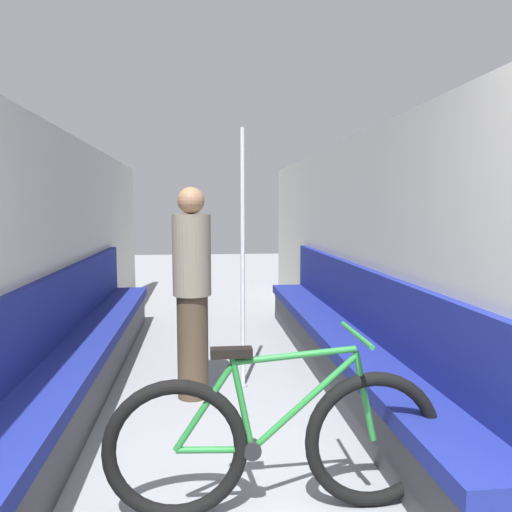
% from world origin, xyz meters
% --- Properties ---
extents(wall_left, '(0.10, 9.49, 2.17)m').
position_xyz_m(wall_left, '(-1.34, 3.15, 1.09)').
color(wall_left, beige).
rests_on(wall_left, ground).
extents(wall_right, '(0.10, 9.49, 2.17)m').
position_xyz_m(wall_right, '(1.34, 3.15, 1.09)').
color(wall_right, beige).
rests_on(wall_right, ground).
extents(bench_seat_row_left, '(0.45, 4.99, 1.00)m').
position_xyz_m(bench_seat_row_left, '(-1.10, 3.05, 0.32)').
color(bench_seat_row_left, '#3D3D42').
rests_on(bench_seat_row_left, ground).
extents(bench_seat_row_right, '(0.45, 4.99, 1.00)m').
position_xyz_m(bench_seat_row_right, '(1.10, 3.05, 0.32)').
color(bench_seat_row_right, '#3D3D42').
rests_on(bench_seat_row_right, ground).
extents(bicycle, '(1.68, 0.46, 0.90)m').
position_xyz_m(bicycle, '(0.23, 1.21, 0.37)').
color(bicycle, black).
rests_on(bicycle, ground).
extents(grab_pole_near, '(0.08, 0.08, 2.15)m').
position_xyz_m(grab_pole_near, '(0.22, 2.98, 1.05)').
color(grab_pole_near, gray).
rests_on(grab_pole_near, ground).
extents(passenger_standing, '(0.30, 0.30, 1.67)m').
position_xyz_m(passenger_standing, '(-0.20, 2.79, 0.86)').
color(passenger_standing, '#473828').
rests_on(passenger_standing, ground).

